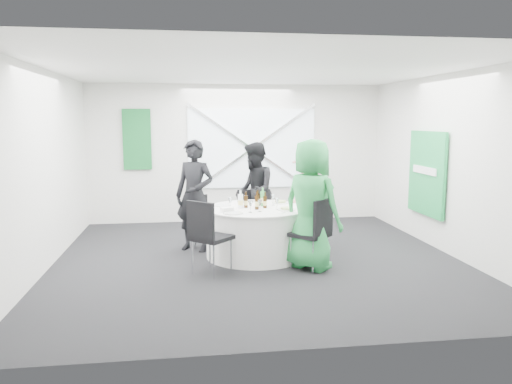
{
  "coord_description": "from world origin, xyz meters",
  "views": [
    {
      "loc": [
        -1.04,
        -7.21,
        2.09
      ],
      "look_at": [
        0.0,
        0.2,
        1.0
      ],
      "focal_mm": 35.0,
      "sensor_mm": 36.0,
      "label": 1
    }
  ],
  "objects": [
    {
      "name": "banquet_table",
      "position": [
        0.0,
        0.2,
        0.38
      ],
      "size": [
        1.56,
        1.56,
        0.76
      ],
      "color": "silver",
      "rests_on": "floor"
    },
    {
      "name": "knife_c",
      "position": [
        -0.55,
        0.38,
        0.76
      ],
      "size": [
        0.1,
        0.13,
        0.01
      ],
      "primitive_type": "cube",
      "rotation": [
        0.0,
        0.0,
        2.52
      ],
      "color": "silver",
      "rests_on": "banquet_table"
    },
    {
      "name": "fork_c",
      "position": [
        -0.39,
        0.62,
        0.76
      ],
      "size": [
        0.09,
        0.14,
        0.01
      ],
      "primitive_type": "cube",
      "rotation": [
        0.0,
        0.0,
        2.62
      ],
      "color": "silver",
      "rests_on": "banquet_table"
    },
    {
      "name": "wine_glass_d",
      "position": [
        -0.4,
        0.17,
        0.88
      ],
      "size": [
        0.07,
        0.07,
        0.17
      ],
      "color": "white",
      "rests_on": "banquet_table"
    },
    {
      "name": "wall_right",
      "position": [
        3.0,
        0.0,
        1.4
      ],
      "size": [
        0.0,
        6.0,
        6.0
      ],
      "primitive_type": "plane",
      "rotation": [
        1.57,
        0.0,
        -1.57
      ],
      "color": "silver",
      "rests_on": "floor"
    },
    {
      "name": "wall_front",
      "position": [
        0.0,
        -3.0,
        1.4
      ],
      "size": [
        6.0,
        0.0,
        6.0
      ],
      "primitive_type": "plane",
      "rotation": [
        -1.57,
        0.0,
        0.0
      ],
      "color": "silver",
      "rests_on": "floor"
    },
    {
      "name": "window_brace_a",
      "position": [
        0.3,
        2.92,
        1.5
      ],
      "size": [
        2.63,
        0.05,
        1.84
      ],
      "primitive_type": "cube",
      "rotation": [
        0.0,
        0.97,
        0.0
      ],
      "color": "silver",
      "rests_on": "window_panel"
    },
    {
      "name": "person_woman_pink",
      "position": [
        0.98,
        0.76,
        0.8
      ],
      "size": [
        1.14,
        0.93,
        1.6
      ],
      "primitive_type": "imported",
      "rotation": [
        0.0,
        0.0,
        -2.62
      ],
      "color": "tan",
      "rests_on": "floor"
    },
    {
      "name": "plate_front_right",
      "position": [
        0.42,
        -0.07,
        0.78
      ],
      "size": [
        0.27,
        0.27,
        0.04
      ],
      "color": "silver",
      "rests_on": "banquet_table"
    },
    {
      "name": "chair_back_right",
      "position": [
        0.95,
        0.66,
        0.5
      ],
      "size": [
        0.53,
        0.52,
        0.86
      ],
      "rotation": [
        0.0,
        0.0,
        -1.12
      ],
      "color": "black",
      "rests_on": "floor"
    },
    {
      "name": "plate_back",
      "position": [
        -0.09,
        0.73,
        0.77
      ],
      "size": [
        0.29,
        0.29,
        0.01
      ],
      "color": "silver",
      "rests_on": "banquet_table"
    },
    {
      "name": "ceiling",
      "position": [
        0.0,
        0.0,
        2.8
      ],
      "size": [
        6.0,
        6.0,
        0.0
      ],
      "primitive_type": "plane",
      "rotation": [
        3.14,
        0.0,
        0.0
      ],
      "color": "white",
      "rests_on": "wall_back"
    },
    {
      "name": "wall_back",
      "position": [
        0.0,
        3.0,
        1.4
      ],
      "size": [
        6.0,
        0.0,
        6.0
      ],
      "primitive_type": "plane",
      "rotation": [
        1.57,
        0.0,
        0.0
      ],
      "color": "silver",
      "rests_on": "floor"
    },
    {
      "name": "chair_back_left",
      "position": [
        -0.76,
        0.87,
        0.5
      ],
      "size": [
        0.55,
        0.55,
        0.85
      ],
      "rotation": [
        0.0,
        0.0,
        0.84
      ],
      "color": "black",
      "rests_on": "floor"
    },
    {
      "name": "beer_bottle_b",
      "position": [
        0.05,
        0.34,
        0.85
      ],
      "size": [
        0.06,
        0.06,
        0.25
      ],
      "color": "#38200A",
      "rests_on": "banquet_table"
    },
    {
      "name": "wine_glass_c",
      "position": [
        0.3,
        0.37,
        0.88
      ],
      "size": [
        0.07,
        0.07,
        0.17
      ],
      "color": "white",
      "rests_on": "banquet_table"
    },
    {
      "name": "person_woman_green",
      "position": [
        0.67,
        -0.54,
        0.92
      ],
      "size": [
        1.03,
        1.05,
        1.83
      ],
      "primitive_type": "imported",
      "rotation": [
        0.0,
        0.0,
        2.31
      ],
      "color": "#268E43",
      "rests_on": "floor"
    },
    {
      "name": "beer_bottle_c",
      "position": [
        0.13,
        0.15,
        0.85
      ],
      "size": [
        0.06,
        0.06,
        0.24
      ],
      "color": "#38200A",
      "rests_on": "banquet_table"
    },
    {
      "name": "chair_front_right",
      "position": [
        0.72,
        -0.61,
        0.59
      ],
      "size": [
        0.65,
        0.65,
        1.01
      ],
      "rotation": [
        0.0,
        0.0,
        3.87
      ],
      "color": "black",
      "rests_on": "floor"
    },
    {
      "name": "chair_back",
      "position": [
        0.02,
        1.24,
        0.51
      ],
      "size": [
        0.4,
        0.41,
        0.87
      ],
      "rotation": [
        0.0,
        0.0,
        -0.02
      ],
      "color": "black",
      "rests_on": "floor"
    },
    {
      "name": "wine_glass_e",
      "position": [
        0.01,
        -0.14,
        0.88
      ],
      "size": [
        0.07,
        0.07,
        0.17
      ],
      "color": "white",
      "rests_on": "banquet_table"
    },
    {
      "name": "knife_a",
      "position": [
        0.53,
        -0.02,
        0.76
      ],
      "size": [
        0.11,
        0.12,
        0.01
      ],
      "primitive_type": "cube",
      "rotation": [
        0.0,
        0.0,
        -0.7
      ],
      "color": "silver",
      "rests_on": "banquet_table"
    },
    {
      "name": "chair_front_left",
      "position": [
        -0.78,
        -0.66,
        0.61
      ],
      "size": [
        0.66,
        0.66,
        1.03
      ],
      "rotation": [
        0.0,
        0.0,
        2.4
      ],
      "color": "black",
      "rests_on": "floor"
    },
    {
      "name": "person_man_back_left",
      "position": [
        -0.92,
        0.7,
        0.89
      ],
      "size": [
        0.77,
        0.68,
        1.78
      ],
      "primitive_type": "imported",
      "rotation": [
        0.0,
        0.0,
        -0.49
      ],
      "color": "black",
      "rests_on": "floor"
    },
    {
      "name": "window_panel",
      "position": [
        0.3,
        2.96,
        1.5
      ],
      "size": [
        2.6,
        0.03,
        1.6
      ],
      "primitive_type": "cube",
      "color": "white",
      "rests_on": "wall_back"
    },
    {
      "name": "clear_water_bottle",
      "position": [
        -0.24,
        0.19,
        0.86
      ],
      "size": [
        0.08,
        0.08,
        0.27
      ],
      "color": "white",
      "rests_on": "banquet_table"
    },
    {
      "name": "person_man_back",
      "position": [
        0.11,
        1.24,
        0.85
      ],
      "size": [
        0.54,
        0.88,
        1.71
      ],
      "primitive_type": "imported",
      "rotation": [
        0.0,
        0.0,
        -1.68
      ],
      "color": "black",
      "rests_on": "floor"
    },
    {
      "name": "green_water_bottle",
      "position": [
        0.12,
        0.33,
        0.87
      ],
      "size": [
        0.08,
        0.08,
        0.29
      ],
      "color": "green",
      "rests_on": "banquet_table"
    },
    {
      "name": "wine_glass_b",
      "position": [
        0.29,
        0.01,
        0.88
      ],
      "size": [
        0.07,
        0.07,
        0.17
      ],
      "color": "white",
      "rests_on": "banquet_table"
    },
    {
      "name": "wine_glass_a",
      "position": [
        -0.13,
        -0.18,
        0.88
      ],
      "size": [
        0.07,
        0.07,
        0.17
      ],
      "color": "white",
      "rests_on": "banquet_table"
    },
    {
      "name": "knife_b",
      "position": [
        -0.16,
        0.75,
        0.76
      ],
      "size": [
        0.15,
        0.02,
        0.01
      ],
      "primitive_type": "cube",
      "rotation": [
        0.0,
        0.0,
        1.55
      ],
      "color": "silver",
      "rests_on": "banquet_table"
    },
    {
      "name": "plate_back_left",
      "position": [
        -0.49,
        0.41,
        0.77
      ],
      "size": [
        0.26,
        0.26,
        0.01
      ],
      "color": "silver",
      "rests_on": "banquet_table"
    },
    {
      "name": "fork_a",
      "position": [
        0.34,
        -0.27,
        0.76
      ],
      "size": [
        0.1,
        0.13,
        0.01
      ],
      "primitive_type": "cube",
      "rotation": [
        0.0,
        0.0,
        -0.65
      ],
      "color": "silver",
      "rests_on": "banquet_table"
    },
    {
      "name": "plate_front_left",
      "position": [
        -0.39,
        -0.24,
        0.77
      ],
      "size": [
        0.28,
        0.28,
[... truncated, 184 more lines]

